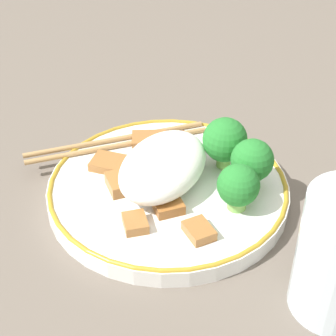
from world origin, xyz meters
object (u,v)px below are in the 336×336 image
at_px(broccoli_back_right, 225,140).
at_px(chopsticks, 117,142).
at_px(broccoli_back_center, 252,162).
at_px(plate, 168,189).
at_px(broccoli_back_left, 238,186).

distance_m(broccoli_back_right, chopsticks, 0.13).
height_order(broccoli_back_center, chopsticks, broccoli_back_center).
distance_m(broccoli_back_center, chopsticks, 0.16).
distance_m(broccoli_back_center, broccoli_back_right, 0.04).
xyz_separation_m(plate, chopsticks, (-0.04, -0.08, 0.01)).
bearing_deg(broccoli_back_left, plate, -93.91).
bearing_deg(chopsticks, broccoli_back_left, 74.03).
distance_m(broccoli_back_left, broccoli_back_right, 0.07).
xyz_separation_m(broccoli_back_left, broccoli_back_right, (-0.06, -0.04, 0.01)).
height_order(broccoli_back_center, broccoli_back_right, broccoli_back_right).
bearing_deg(broccoli_back_center, chopsticks, -93.39).
bearing_deg(broccoli_back_center, plate, -68.34).
distance_m(plate, broccoli_back_center, 0.09).
height_order(broccoli_back_left, chopsticks, broccoli_back_left).
xyz_separation_m(broccoli_back_center, chopsticks, (-0.01, -0.16, -0.03)).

